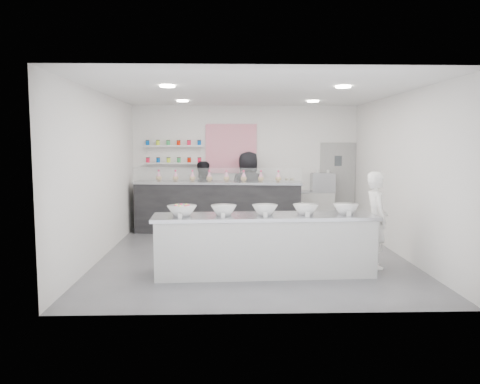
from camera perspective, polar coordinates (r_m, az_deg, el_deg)
name	(u,v)px	position (r m, az deg, el deg)	size (l,w,h in m)	color
floor	(252,255)	(8.81, 1.45, -7.72)	(6.00, 6.00, 0.00)	#515156
ceiling	(252,92)	(8.61, 1.51, 12.06)	(6.00, 6.00, 0.00)	white
back_wall	(245,167)	(11.57, 0.65, 3.07)	(5.50, 5.50, 0.00)	white
left_wall	(101,176)	(8.86, -16.58, 1.93)	(6.00, 6.00, 0.00)	white
right_wall	(400,175)	(9.16, 18.94, 1.98)	(6.00, 6.00, 0.00)	white
back_door	(337,185)	(11.89, 11.80, 0.85)	(0.88, 0.04, 2.10)	gray
pattern_panel	(231,149)	(11.52, -1.09, 5.30)	(1.25, 0.03, 1.20)	#E8275A
jar_shelf_lower	(174,163)	(11.53, -8.07, 3.50)	(1.45, 0.22, 0.04)	silver
jar_shelf_upper	(174,146)	(11.52, -8.10, 5.59)	(1.45, 0.22, 0.04)	silver
preserve_jars	(174,152)	(11.50, -8.10, 4.89)	(1.45, 0.10, 0.56)	#FF153D
downlight_0	(167,86)	(7.66, -8.84, 12.61)	(0.24, 0.24, 0.02)	white
downlight_1	(343,87)	(7.83, 12.47, 12.39)	(0.24, 0.24, 0.02)	white
downlight_2	(183,101)	(10.23, -7.01, 10.94)	(0.24, 0.24, 0.02)	white
downlight_3	(313,101)	(10.36, 8.89, 10.85)	(0.24, 0.24, 0.02)	white
prep_counter	(265,245)	(7.48, 3.03, -6.44)	(3.52, 0.80, 0.96)	silver
back_bar	(218,207)	(10.94, -2.69, -1.83)	(3.88, 0.71, 1.20)	black
sneeze_guard	(216,175)	(10.53, -2.95, 2.05)	(3.83, 0.02, 0.33)	white
espresso_ledge	(309,210)	(11.62, 8.35, -2.14)	(1.24, 0.39, 0.92)	silver
espresso_machine	(323,182)	(11.61, 10.04, 1.16)	(0.56, 0.38, 0.43)	#93969E
cup_stacks	(289,185)	(11.48, 6.04, 0.89)	(0.24, 0.24, 0.31)	tan
prep_bowls	(265,210)	(7.38, 3.05, -2.18)	(3.01, 0.51, 0.16)	white
label_cards	(266,218)	(6.87, 3.23, -3.18)	(2.66, 0.04, 0.07)	white
cookie_bags	(218,176)	(10.87, -2.71, 1.99)	(2.94, 0.14, 0.26)	pink
woman_prep	(376,220)	(8.16, 16.27, -3.28)	(0.59, 0.39, 1.62)	white
staff_left	(202,196)	(11.23, -4.68, -0.47)	(0.81, 0.63, 1.66)	black
staff_right	(248,191)	(11.20, 1.01, 0.14)	(0.93, 0.60, 1.90)	black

